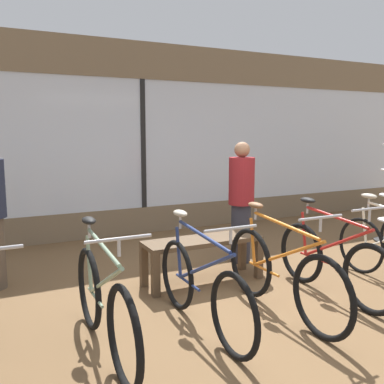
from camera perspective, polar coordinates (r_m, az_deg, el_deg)
name	(u,v)px	position (r m, az deg, el deg)	size (l,w,h in m)	color
ground_plane	(256,300)	(4.63, 8.48, -14.10)	(24.00, 24.00, 0.00)	brown
shop_back_wall	(143,138)	(7.30, -6.60, 7.22)	(12.00, 0.08, 3.20)	#7A664C
bicycle_left	(104,305)	(3.53, -11.71, -14.51)	(0.46, 1.74, 1.04)	black
bicycle_center_left	(201,287)	(3.85, 1.22, -12.61)	(0.46, 1.74, 1.03)	black
bicycle_center	(281,274)	(4.22, 11.82, -10.66)	(0.46, 1.80, 1.05)	black
bicycle_center_right	(332,261)	(4.81, 18.14, -8.78)	(0.46, 1.69, 1.03)	black
display_bench	(203,247)	(4.98, 1.46, -7.31)	(1.40, 0.44, 0.52)	brown
customer_near_rack	(241,200)	(5.69, 6.59, -1.07)	(0.48, 0.48, 1.61)	#2D2D38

